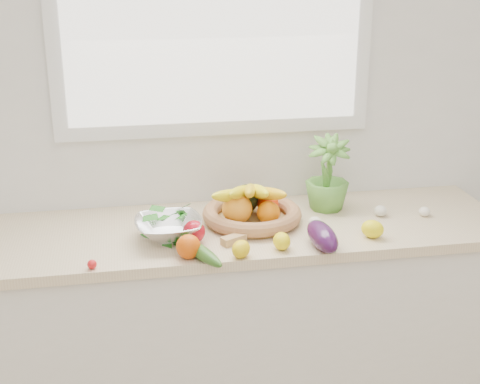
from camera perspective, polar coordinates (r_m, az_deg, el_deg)
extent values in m
cube|color=white|center=(2.78, -2.20, 8.01)|extent=(4.50, 0.02, 2.70)
cube|color=silver|center=(2.84, -1.09, -11.74)|extent=(2.20, 0.58, 0.86)
cube|color=beige|center=(2.64, -1.15, -3.39)|extent=(2.24, 0.62, 0.04)
sphere|color=#D54D06|center=(2.36, -4.43, -4.67)|extent=(0.09, 0.09, 0.09)
ellipsoid|color=yellow|center=(2.43, 3.58, -4.20)|extent=(0.07, 0.08, 0.06)
ellipsoid|color=yellow|center=(2.36, 0.09, -4.89)|extent=(0.10, 0.10, 0.06)
ellipsoid|color=yellow|center=(2.57, 11.24, -3.12)|extent=(0.11, 0.11, 0.07)
sphere|color=red|center=(2.48, -3.95, -3.39)|extent=(0.11, 0.11, 0.08)
cube|color=tan|center=(2.48, -0.55, -4.08)|extent=(0.10, 0.08, 0.03)
ellipsoid|color=beige|center=(2.78, 11.91, -1.59)|extent=(0.06, 0.06, 0.04)
ellipsoid|color=white|center=(2.83, 15.47, -1.62)|extent=(0.06, 0.06, 0.04)
ellipsoid|color=silver|center=(2.62, 6.42, -2.61)|extent=(0.07, 0.07, 0.05)
ellipsoid|color=#35103C|center=(2.45, 7.04, -3.77)|extent=(0.10, 0.23, 0.09)
ellipsoid|color=#234F17|center=(2.36, -3.40, -5.12)|extent=(0.16, 0.27, 0.05)
sphere|color=red|center=(2.34, -12.52, -6.05)|extent=(0.04, 0.04, 0.03)
imported|color=#589A38|center=(2.78, 7.48, 1.49)|extent=(0.21, 0.21, 0.32)
cylinder|color=tan|center=(2.67, 1.02, -2.42)|extent=(0.40, 0.40, 0.01)
torus|color=tan|center=(2.66, 1.02, -1.87)|extent=(0.48, 0.48, 0.06)
sphere|color=orange|center=(2.61, -0.24, -1.45)|extent=(0.14, 0.14, 0.12)
sphere|color=orange|center=(2.62, 2.44, -1.76)|extent=(0.11, 0.11, 0.09)
sphere|color=#F33707|center=(2.71, 2.40, -1.00)|extent=(0.10, 0.10, 0.09)
ellipsoid|color=black|center=(2.71, 0.54, -0.59)|extent=(0.12, 0.12, 0.12)
ellipsoid|color=yellow|center=(2.61, -0.53, -0.31)|extent=(0.23, 0.20, 0.11)
ellipsoid|color=yellow|center=(2.62, 0.16, 0.00)|extent=(0.18, 0.25, 0.11)
ellipsoid|color=gold|center=(2.62, 0.87, 0.12)|extent=(0.10, 0.27, 0.11)
ellipsoid|color=#FFF215|center=(2.63, 1.53, 0.08)|extent=(0.07, 0.27, 0.11)
ellipsoid|color=yellow|center=(2.63, 2.26, -0.13)|extent=(0.15, 0.26, 0.11)
cylinder|color=white|center=(2.52, -6.07, -3.86)|extent=(0.10, 0.10, 0.02)
imported|color=white|center=(2.51, -6.10, -2.99)|extent=(0.26, 0.26, 0.06)
ellipsoid|color=#1A6B1D|center=(2.49, -6.14, -2.21)|extent=(0.20, 0.20, 0.08)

